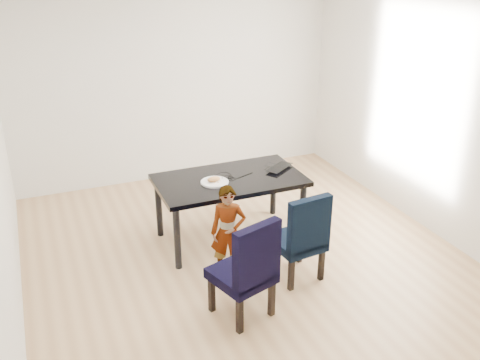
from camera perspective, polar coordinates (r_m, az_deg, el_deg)
name	(u,v)px	position (r m, az deg, el deg)	size (l,w,h in m)	color
floor	(247,260)	(5.78, 0.77, -8.52)	(4.50, 5.00, 0.01)	tan
wall_back	(176,83)	(7.45, -6.89, 10.20)	(4.50, 0.01, 2.70)	white
wall_front	(421,277)	(3.27, 18.70, -9.80)	(4.50, 0.01, 2.70)	silver
wall_right	(434,115)	(6.38, 19.94, 6.58)	(0.01, 5.00, 2.70)	silver
dining_table	(230,209)	(5.99, -1.10, -3.08)	(1.60, 0.90, 0.75)	black
chair_left	(241,267)	(4.76, 0.16, -9.23)	(0.47, 0.49, 0.99)	black
chair_right	(297,234)	(5.32, 6.07, -5.79)	(0.45, 0.47, 0.95)	black
child	(228,232)	(5.32, -1.26, -5.53)	(0.35, 0.23, 0.97)	#DC4812
plate	(215,182)	(5.72, -2.72, -0.22)	(0.30, 0.30, 0.02)	white
sandwich	(214,179)	(5.70, -2.82, 0.09)	(0.15, 0.07, 0.06)	#CC8949
laptop	(275,167)	(6.10, 3.77, 1.40)	(0.37, 0.24, 0.03)	black
cable_tangle	(229,179)	(5.80, -1.23, 0.08)	(0.15, 0.15, 0.01)	black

